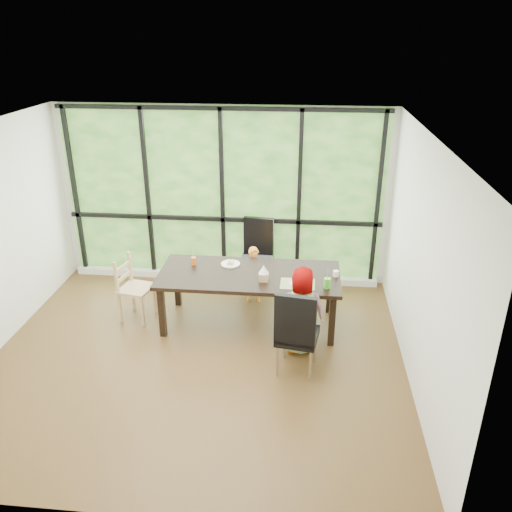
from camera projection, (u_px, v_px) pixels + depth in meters
name	position (u px, v px, depth m)	size (l,w,h in m)	color
ground	(197.00, 357.00, 6.30)	(5.00, 5.00, 0.00)	black
back_wall	(223.00, 196.00, 7.79)	(5.00, 5.00, 0.00)	silver
foliage_backdrop	(223.00, 197.00, 7.77)	(4.80, 0.02, 2.65)	#1E4817
window_mullions	(222.00, 197.00, 7.74)	(4.80, 0.06, 2.65)	black
window_sill	(224.00, 276.00, 8.23)	(4.80, 0.12, 0.10)	silver
dining_table	(249.00, 299.00, 6.88)	(2.36, 1.03, 0.75)	black
chair_window_leather	(256.00, 256.00, 7.76)	(0.46, 0.46, 1.08)	black
chair_interior_leather	(298.00, 330.00, 5.87)	(0.46, 0.46, 1.08)	black
chair_end_beech	(136.00, 289.00, 6.98)	(0.42, 0.40, 0.90)	tan
child_toddler	(254.00, 275.00, 7.42)	(0.31, 0.20, 0.85)	orange
child_older	(301.00, 311.00, 6.22)	(0.55, 0.36, 1.13)	slate
placemat	(298.00, 284.00, 6.45)	(0.43, 0.32, 0.01)	tan
plate_far	(230.00, 264.00, 6.98)	(0.26, 0.26, 0.02)	white
plate_near	(299.00, 283.00, 6.46)	(0.23, 0.23, 0.01)	white
orange_cup	(194.00, 261.00, 6.96)	(0.07, 0.07, 0.11)	orange
green_cup	(327.00, 283.00, 6.33)	(0.08, 0.08, 0.13)	#46C827
white_mug	(336.00, 273.00, 6.64)	(0.07, 0.07, 0.07)	white
tissue_box	(264.00, 277.00, 6.52)	(0.12, 0.12, 0.10)	tan
crepe_rolls_far	(230.00, 262.00, 6.97)	(0.10, 0.12, 0.04)	tan
crepe_rolls_near	(299.00, 282.00, 6.44)	(0.10, 0.12, 0.04)	tan
straw_white	(193.00, 255.00, 6.92)	(0.01, 0.01, 0.20)	white
straw_pink	(328.00, 275.00, 6.29)	(0.01, 0.01, 0.20)	pink
tissue	(264.00, 269.00, 6.48)	(0.12, 0.12, 0.11)	white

